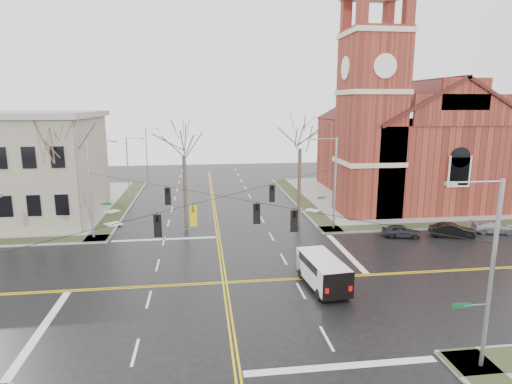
{
  "coord_description": "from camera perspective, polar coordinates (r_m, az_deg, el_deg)",
  "views": [
    {
      "loc": [
        -1.44,
        -28.15,
        12.35
      ],
      "look_at": [
        3.0,
        6.0,
        5.19
      ],
      "focal_mm": 30.0,
      "sensor_mm": 36.0,
      "label": 1
    }
  ],
  "objects": [
    {
      "name": "tree_nw_far",
      "position": [
        43.5,
        -24.07,
        4.82
      ],
      "size": [
        4.0,
        4.0,
        10.87
      ],
      "color": "#3C3026",
      "rests_on": "ground"
    },
    {
      "name": "parked_car_a",
      "position": [
        42.51,
        18.76,
        -4.96
      ],
      "size": [
        3.73,
        2.24,
        1.19
      ],
      "primitive_type": "imported",
      "rotation": [
        0.0,
        0.0,
        1.31
      ],
      "color": "black",
      "rests_on": "ground"
    },
    {
      "name": "span_wires",
      "position": [
        28.85,
        -4.37,
        -0.6
      ],
      "size": [
        23.02,
        23.02,
        0.03
      ],
      "color": "black",
      "rests_on": "ground"
    },
    {
      "name": "signal_pole_ne",
      "position": [
        42.31,
        10.28,
        1.48
      ],
      "size": [
        2.75,
        0.22,
        9.0
      ],
      "color": "gray",
      "rests_on": "ground"
    },
    {
      "name": "parked_car_b",
      "position": [
        44.34,
        24.68,
        -4.66
      ],
      "size": [
        4.19,
        2.4,
        1.31
      ],
      "primitive_type": "imported",
      "rotation": [
        0.0,
        0.0,
        1.3
      ],
      "color": "black",
      "rests_on": "ground"
    },
    {
      "name": "church",
      "position": [
        59.2,
        19.05,
        7.31
      ],
      "size": [
        24.28,
        27.48,
        27.5
      ],
      "color": "#5E2118",
      "rests_on": "ground"
    },
    {
      "name": "road_markings",
      "position": [
        30.78,
        -4.19,
        -11.94
      ],
      "size": [
        100.0,
        100.0,
        0.01
      ],
      "color": "gold",
      "rests_on": "ground"
    },
    {
      "name": "tree_ne",
      "position": [
        43.13,
        5.9,
        6.45
      ],
      "size": [
        4.0,
        4.0,
        11.64
      ],
      "color": "#3C3026",
      "rests_on": "ground"
    },
    {
      "name": "signal_pole_se",
      "position": [
        22.25,
        28.59,
        -9.18
      ],
      "size": [
        2.75,
        0.22,
        9.0
      ],
      "color": "gray",
      "rests_on": "ground"
    },
    {
      "name": "streetlight_north_a",
      "position": [
        57.45,
        -16.59,
        3.37
      ],
      "size": [
        2.3,
        0.2,
        8.0
      ],
      "color": "gray",
      "rests_on": "ground"
    },
    {
      "name": "streetlight_north_b",
      "position": [
        77.11,
        -14.3,
        5.52
      ],
      "size": [
        2.3,
        0.2,
        8.0
      ],
      "color": "gray",
      "rests_on": "ground"
    },
    {
      "name": "ground",
      "position": [
        30.78,
        -4.19,
        -11.95
      ],
      "size": [
        120.0,
        120.0,
        0.0
      ],
      "primitive_type": "plane",
      "color": "black",
      "rests_on": "ground"
    },
    {
      "name": "sidewalks",
      "position": [
        30.75,
        -4.19,
        -11.82
      ],
      "size": [
        80.0,
        80.0,
        0.17
      ],
      "color": "gray",
      "rests_on": "ground"
    },
    {
      "name": "signal_pole_nw",
      "position": [
        41.53,
        -21.04,
        0.69
      ],
      "size": [
        2.75,
        0.22,
        9.0
      ],
      "color": "gray",
      "rests_on": "ground"
    },
    {
      "name": "civic_building_a",
      "position": [
        52.81,
        -30.28,
        2.68
      ],
      "size": [
        18.0,
        14.0,
        11.0
      ],
      "primitive_type": "cube",
      "color": "gray",
      "rests_on": "ground"
    },
    {
      "name": "parked_car_c",
      "position": [
        47.53,
        29.06,
        -4.13
      ],
      "size": [
        4.17,
        2.47,
        1.13
      ],
      "primitive_type": "imported",
      "rotation": [
        0.0,
        0.0,
        1.33
      ],
      "color": "#9B9A9C",
      "rests_on": "ground"
    },
    {
      "name": "cargo_van",
      "position": [
        30.08,
        8.72,
        -10.13
      ],
      "size": [
        2.61,
        5.57,
        2.05
      ],
      "rotation": [
        0.0,
        0.0,
        0.1
      ],
      "color": "white",
      "rests_on": "ground"
    },
    {
      "name": "traffic_signals",
      "position": [
        28.38,
        -4.27,
        -2.37
      ],
      "size": [
        8.21,
        8.26,
        1.3
      ],
      "color": "black",
      "rests_on": "ground"
    },
    {
      "name": "tree_nw_near",
      "position": [
        41.92,
        -9.62,
        5.47
      ],
      "size": [
        4.0,
        4.0,
        10.89
      ],
      "color": "#3C3026",
      "rests_on": "ground"
    }
  ]
}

